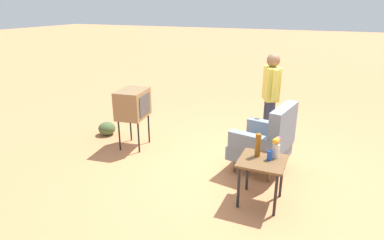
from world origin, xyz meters
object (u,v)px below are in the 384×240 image
at_px(side_table, 262,166).
at_px(soda_can_blue, 270,155).
at_px(person_standing, 270,95).
at_px(armchair, 267,141).
at_px(flower_vase, 276,146).
at_px(tv_on_stand, 133,104).
at_px(bottle_tall_amber, 258,145).

bearing_deg(side_table, soda_can_blue, 116.29).
bearing_deg(person_standing, armchair, 9.24).
distance_m(armchair, person_standing, 1.07).
bearing_deg(flower_vase, side_table, -43.02).
bearing_deg(tv_on_stand, armchair, 89.37).
distance_m(armchair, soda_can_blue, 0.84).
height_order(tv_on_stand, soda_can_blue, tv_on_stand).
bearing_deg(flower_vase, person_standing, -166.82).
bearing_deg(side_table, tv_on_stand, -109.71).
bearing_deg(soda_can_blue, person_standing, -169.18).
bearing_deg(person_standing, tv_on_stand, -66.56).
height_order(side_table, bottle_tall_amber, bottle_tall_amber).
bearing_deg(armchair, flower_vase, 18.39).
height_order(armchair, person_standing, person_standing).
distance_m(side_table, tv_on_stand, 2.58).
distance_m(tv_on_stand, soda_can_blue, 2.63).
distance_m(armchair, tv_on_stand, 2.33).
height_order(tv_on_stand, person_standing, person_standing).
xyz_separation_m(side_table, soda_can_blue, (-0.04, 0.08, 0.15)).
xyz_separation_m(side_table, bottle_tall_amber, (-0.08, -0.08, 0.24)).
height_order(person_standing, soda_can_blue, person_standing).
height_order(side_table, soda_can_blue, soda_can_blue).
bearing_deg(bottle_tall_amber, flower_vase, 104.80).
relative_size(person_standing, bottle_tall_amber, 5.47).
xyz_separation_m(side_table, tv_on_stand, (-0.87, -2.41, 0.27)).
bearing_deg(flower_vase, bottle_tall_amber, -75.20).
height_order(armchair, soda_can_blue, armchair).
distance_m(soda_can_blue, bottle_tall_amber, 0.19).
relative_size(side_table, soda_can_blue, 4.87).
distance_m(tv_on_stand, person_standing, 2.36).
height_order(side_table, tv_on_stand, tv_on_stand).
bearing_deg(tv_on_stand, person_standing, 113.44).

